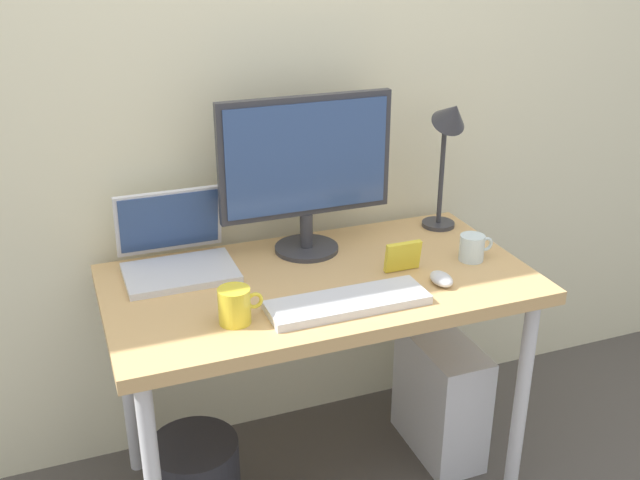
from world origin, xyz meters
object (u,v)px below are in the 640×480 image
keyboard (348,302)px  glass_cup (472,248)px  desk (320,300)px  desk_lamp (449,135)px  computer_tower (440,396)px  laptop (176,251)px  monitor (306,166)px  coffee_mug (235,306)px  photo_frame (403,256)px  mouse (441,279)px

keyboard → glass_cup: glass_cup is taller
desk → desk_lamp: bearing=20.8°
computer_tower → desk_lamp: bearing=67.5°
laptop → glass_cup: laptop is taller
glass_cup → computer_tower: glass_cup is taller
desk → keyboard: size_ratio=2.80×
monitor → keyboard: 0.47m
coffee_mug → photo_frame: bearing=12.4°
mouse → laptop: bearing=151.4°
photo_frame → computer_tower: bearing=13.5°
photo_frame → desk: bearing=169.9°
desk_lamp → coffee_mug: 0.93m
desk_lamp → monitor: bearing=-179.9°
monitor → computer_tower: size_ratio=1.28×
laptop → mouse: laptop is taller
desk → glass_cup: glass_cup is taller
laptop → computer_tower: (0.81, -0.21, -0.58)m
computer_tower → mouse: bearing=-127.9°
desk_lamp → laptop: bearing=178.9°
mouse → photo_frame: photo_frame is taller
desk → glass_cup: 0.49m
desk → glass_cup: bearing=-5.7°
desk_lamp → computer_tower: (-0.08, -0.19, -0.85)m
laptop → mouse: 0.78m
monitor → mouse: size_ratio=5.98×
laptop → glass_cup: bearing=-17.0°
photo_frame → computer_tower: (0.19, 0.05, -0.57)m
desk_lamp → mouse: 0.51m
desk → computer_tower: 0.63m
mouse → photo_frame: 0.14m
desk → coffee_mug: (-0.29, -0.16, 0.12)m
keyboard → mouse: 0.30m
monitor → computer_tower: (0.41, -0.19, -0.80)m
desk_lamp → photo_frame: bearing=-138.7°
mouse → coffee_mug: 0.60m
coffee_mug → computer_tower: size_ratio=0.28×
keyboard → desk_lamp: bearing=37.1°
monitor → desk_lamp: 0.49m
keyboard → glass_cup: size_ratio=3.97×
desk_lamp → photo_frame: 0.46m
desk → keyboard: keyboard is taller
desk_lamp → glass_cup: 0.38m
desk → coffee_mug: size_ratio=10.33×
coffee_mug → photo_frame: coffee_mug is taller
photo_frame → computer_tower: photo_frame is taller
desk_lamp → keyboard: size_ratio=1.04×
keyboard → photo_frame: bearing=31.5°
mouse → coffee_mug: bearing=-179.9°
laptop → coffee_mug: laptop is taller
glass_cup → photo_frame: bearing=179.0°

